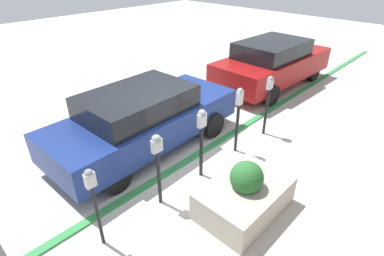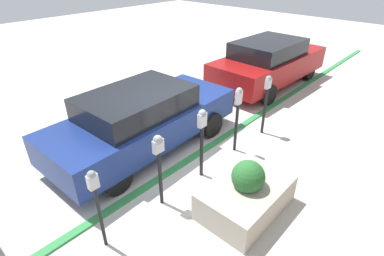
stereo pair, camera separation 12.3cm
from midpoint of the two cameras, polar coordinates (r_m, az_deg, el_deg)
ground_plane at (r=6.65m, az=-1.45°, el=-6.95°), size 40.00×40.00×0.00m
curb_strip at (r=6.68m, az=-1.95°, el=-6.53°), size 24.50×0.16×0.04m
parking_meter_nearest at (r=4.59m, az=-18.63°, el=-12.01°), size 0.15×0.13×1.47m
parking_meter_second at (r=5.12m, az=-7.02°, el=-5.39°), size 0.20×0.17×1.46m
parking_meter_middle at (r=5.78m, az=1.30°, el=-0.73°), size 0.19×0.16×1.52m
parking_meter_fourth at (r=6.65m, az=8.16°, el=3.40°), size 0.16×0.13×1.58m
parking_meter_farthest at (r=7.52m, az=13.55°, el=6.01°), size 0.17×0.15×1.55m
planter_box at (r=5.47m, az=9.62°, el=-12.29°), size 1.66×1.10×1.03m
parked_car_middle at (r=6.93m, az=-9.81°, el=1.83°), size 4.67×1.96×1.48m
parked_car_rear at (r=10.85m, az=14.11°, el=12.09°), size 4.74×2.05×1.58m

